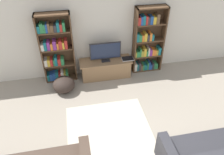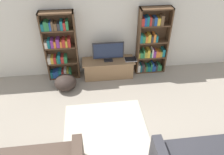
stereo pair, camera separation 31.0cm
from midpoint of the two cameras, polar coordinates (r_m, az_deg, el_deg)
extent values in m
cube|color=silver|center=(6.04, -0.19, 12.31)|extent=(8.80, 0.06, 2.60)
cube|color=#513823|center=(6.06, -15.70, 7.43)|extent=(0.04, 0.30, 1.93)
cube|color=#513823|center=(5.98, -7.81, 8.10)|extent=(0.04, 0.30, 1.93)
cube|color=#513823|center=(6.12, -11.73, 8.37)|extent=(0.86, 0.04, 1.93)
cube|color=#513823|center=(5.63, -13.00, 16.25)|extent=(0.86, 0.30, 0.04)
cube|color=#513823|center=(6.51, -10.77, 0.46)|extent=(0.83, 0.30, 0.04)
cube|color=#196B75|center=(6.47, -14.10, 0.94)|extent=(0.06, 0.24, 0.18)
cube|color=#234C99|center=(6.46, -13.40, 1.03)|extent=(0.08, 0.24, 0.19)
cube|color=#234C99|center=(6.44, -12.69, 1.16)|extent=(0.07, 0.24, 0.22)
cube|color=#196B75|center=(6.43, -12.02, 1.23)|extent=(0.08, 0.24, 0.22)
cube|color=#B72D28|center=(6.43, -11.33, 1.16)|extent=(0.06, 0.24, 0.19)
cube|color=silver|center=(6.41, -10.73, 1.41)|extent=(0.07, 0.24, 0.24)
cube|color=#9E9333|center=(6.41, -10.09, 1.35)|extent=(0.06, 0.24, 0.22)
cube|color=#2D7F47|center=(6.41, -9.52, 1.37)|extent=(0.06, 0.24, 0.21)
cube|color=#513823|center=(6.24, -11.26, 4.05)|extent=(0.83, 0.30, 0.04)
cube|color=silver|center=(6.21, -14.67, 4.60)|extent=(0.08, 0.24, 0.19)
cube|color=gold|center=(6.20, -13.94, 4.66)|extent=(0.07, 0.24, 0.19)
cube|color=#B72D28|center=(6.19, -13.26, 4.73)|extent=(0.07, 0.24, 0.20)
cube|color=#2D7F47|center=(6.18, -12.68, 4.74)|extent=(0.04, 0.24, 0.19)
cube|color=#196B75|center=(6.16, -12.20, 5.01)|extent=(0.07, 0.24, 0.25)
cube|color=#B72D28|center=(6.17, -11.40, 4.88)|extent=(0.08, 0.24, 0.20)
cube|color=#2D7F47|center=(6.16, -10.60, 4.93)|extent=(0.08, 0.24, 0.19)
cube|color=#513823|center=(6.00, -11.80, 7.93)|extent=(0.83, 0.30, 0.04)
cube|color=silver|center=(5.98, -15.37, 8.43)|extent=(0.08, 0.24, 0.17)
cube|color=#196B75|center=(5.96, -14.68, 8.73)|extent=(0.07, 0.24, 0.23)
cube|color=#7F338C|center=(5.95, -13.91, 8.81)|extent=(0.07, 0.24, 0.23)
cube|color=orange|center=(5.95, -13.17, 8.65)|extent=(0.06, 0.24, 0.18)
cube|color=#7F338C|center=(5.93, -12.44, 8.99)|extent=(0.08, 0.24, 0.24)
cube|color=orange|center=(5.94, -11.68, 8.75)|extent=(0.05, 0.24, 0.17)
cube|color=#B72D28|center=(5.92, -11.01, 9.07)|extent=(0.08, 0.24, 0.23)
cube|color=gold|center=(5.92, -10.30, 8.93)|extent=(0.05, 0.24, 0.18)
cube|color=#B72D28|center=(5.90, -9.64, 9.22)|extent=(0.07, 0.24, 0.24)
cube|color=#513823|center=(5.79, -12.40, 12.12)|extent=(0.83, 0.30, 0.04)
cube|color=#196B75|center=(5.78, -16.19, 12.68)|extent=(0.07, 0.24, 0.18)
cube|color=#2D7F47|center=(5.76, -15.44, 13.02)|extent=(0.08, 0.24, 0.24)
cube|color=#2D7F47|center=(5.75, -14.76, 12.97)|extent=(0.04, 0.24, 0.21)
cube|color=#234C99|center=(5.75, -14.28, 13.02)|extent=(0.05, 0.24, 0.21)
cube|color=brown|center=(5.74, -13.78, 13.17)|extent=(0.05, 0.24, 0.23)
cube|color=brown|center=(5.74, -13.01, 13.01)|extent=(0.08, 0.24, 0.18)
cube|color=#333338|center=(5.73, -12.19, 13.06)|extent=(0.06, 0.24, 0.18)
cube|color=#196B75|center=(5.71, -11.50, 13.40)|extent=(0.07, 0.24, 0.24)
cube|color=#B72D28|center=(5.72, -10.78, 13.26)|extent=(0.06, 0.24, 0.19)
cube|color=#2D7F47|center=(5.70, -10.08, 13.50)|extent=(0.06, 0.24, 0.23)
cube|color=#513823|center=(6.17, 8.28, 8.99)|extent=(0.04, 0.30, 1.93)
cube|color=#513823|center=(6.42, 15.54, 9.17)|extent=(0.04, 0.30, 1.93)
cube|color=#513823|center=(6.40, 11.64, 9.65)|extent=(0.86, 0.04, 1.93)
cube|color=#513823|center=(5.92, 13.17, 17.24)|extent=(0.86, 0.30, 0.04)
cube|color=#513823|center=(6.76, 10.99, 1.97)|extent=(0.83, 0.30, 0.04)
cube|color=silver|center=(6.58, 8.20, 2.65)|extent=(0.08, 0.24, 0.23)
cube|color=#196B75|center=(6.60, 8.77, 2.66)|extent=(0.04, 0.24, 0.22)
cube|color=#333338|center=(6.61, 9.26, 2.82)|extent=(0.06, 0.24, 0.26)
cube|color=brown|center=(6.65, 9.77, 2.55)|extent=(0.05, 0.24, 0.17)
cube|color=#2D7F47|center=(6.66, 10.23, 2.63)|extent=(0.04, 0.24, 0.19)
cube|color=#196B75|center=(6.68, 10.80, 2.61)|extent=(0.08, 0.24, 0.17)
cube|color=#2D7F47|center=(6.68, 11.36, 2.88)|extent=(0.04, 0.24, 0.24)
cube|color=#234C99|center=(6.69, 11.76, 2.98)|extent=(0.04, 0.24, 0.26)
cube|color=#234C99|center=(6.73, 12.14, 2.66)|extent=(0.06, 0.24, 0.16)
cube|color=#333338|center=(6.74, 12.68, 2.82)|extent=(0.05, 0.24, 0.20)
cube|color=#2D7F47|center=(6.76, 13.14, 2.89)|extent=(0.04, 0.24, 0.21)
cube|color=#2D7F47|center=(6.79, 13.59, 2.78)|extent=(0.06, 0.24, 0.17)
cube|color=#513823|center=(6.51, 11.47, 5.47)|extent=(0.83, 0.30, 0.04)
cube|color=#9E9333|center=(6.34, 8.37, 6.02)|extent=(0.04, 0.24, 0.16)
cube|color=#2D7F47|center=(6.36, 8.97, 6.07)|extent=(0.08, 0.24, 0.17)
cube|color=#2D7F47|center=(6.36, 9.58, 6.38)|extent=(0.04, 0.24, 0.24)
cube|color=#9E9333|center=(6.39, 10.06, 6.17)|extent=(0.07, 0.24, 0.18)
cube|color=gold|center=(6.39, 10.75, 6.44)|extent=(0.07, 0.24, 0.24)
cube|color=#2D7F47|center=(6.43, 11.25, 6.14)|extent=(0.04, 0.24, 0.16)
cube|color=silver|center=(6.42, 11.73, 6.51)|extent=(0.04, 0.24, 0.25)
cube|color=#7F338C|center=(6.46, 12.21, 6.28)|extent=(0.07, 0.24, 0.19)
cube|color=orange|center=(6.48, 12.80, 6.31)|extent=(0.05, 0.24, 0.19)
cube|color=orange|center=(6.51, 13.32, 6.24)|extent=(0.07, 0.24, 0.16)
cube|color=#9E9333|center=(6.53, 13.84, 6.24)|extent=(0.05, 0.24, 0.16)
cube|color=#196B75|center=(6.54, 14.45, 6.52)|extent=(0.07, 0.24, 0.23)
cube|color=#513823|center=(6.28, 12.00, 9.24)|extent=(0.83, 0.30, 0.04)
cube|color=#196B75|center=(6.10, 8.93, 10.21)|extent=(0.07, 0.24, 0.23)
cube|color=#2D7F47|center=(6.13, 9.62, 10.07)|extent=(0.08, 0.24, 0.19)
cube|color=orange|center=(6.15, 10.31, 10.05)|extent=(0.06, 0.24, 0.19)
cube|color=gold|center=(6.17, 11.00, 10.25)|extent=(0.07, 0.24, 0.23)
cube|color=#333338|center=(6.20, 11.66, 10.07)|extent=(0.06, 0.24, 0.18)
cube|color=orange|center=(6.21, 12.29, 10.26)|extent=(0.06, 0.24, 0.23)
cube|color=#196B75|center=(6.24, 12.84, 10.06)|extent=(0.06, 0.24, 0.18)
cube|color=#513823|center=(6.08, 12.58, 13.28)|extent=(0.83, 0.30, 0.04)
cube|color=#B72D28|center=(5.91, 9.42, 14.29)|extent=(0.08, 0.24, 0.21)
cube|color=#234C99|center=(5.93, 10.12, 14.37)|extent=(0.05, 0.24, 0.23)
cube|color=#196B75|center=(5.95, 10.75, 14.45)|extent=(0.07, 0.24, 0.24)
cube|color=#B72D28|center=(5.97, 11.39, 14.37)|extent=(0.06, 0.24, 0.23)
cube|color=#333338|center=(5.99, 11.94, 14.26)|extent=(0.06, 0.24, 0.20)
cube|color=#234C99|center=(6.01, 12.62, 14.33)|extent=(0.07, 0.24, 0.22)
cube|color=gold|center=(6.04, 13.39, 14.22)|extent=(0.08, 0.24, 0.19)
cube|color=brown|center=(6.06, 14.28, 14.49)|extent=(0.08, 0.24, 0.26)
cube|color=#8E6B47|center=(6.29, 0.46, 2.31)|extent=(1.37, 0.49, 0.49)
cube|color=#8E6B47|center=(6.14, 0.48, 4.34)|extent=(1.46, 0.52, 0.04)
cube|color=black|center=(6.11, 0.50, 4.52)|extent=(0.24, 0.16, 0.03)
cylinder|color=black|center=(6.09, 0.50, 4.84)|extent=(0.04, 0.04, 0.05)
cube|color=black|center=(5.96, 0.51, 7.01)|extent=(0.85, 0.04, 0.48)
cube|color=#19233D|center=(5.94, 0.54, 6.92)|extent=(0.79, 0.00, 0.43)
cube|color=#B7B7BC|center=(6.19, 6.30, 4.71)|extent=(0.33, 0.25, 0.02)
cube|color=black|center=(6.18, 6.31, 4.82)|extent=(0.32, 0.24, 0.00)
cube|color=beige|center=(4.87, 0.33, -14.26)|extent=(1.81, 1.88, 0.02)
ellipsoid|color=#2D231E|center=(5.93, -10.58, -1.31)|extent=(0.58, 0.58, 0.41)
camera|label=1|loc=(0.15, -88.28, 1.27)|focal=35.00mm
camera|label=2|loc=(0.15, 91.72, -1.27)|focal=35.00mm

